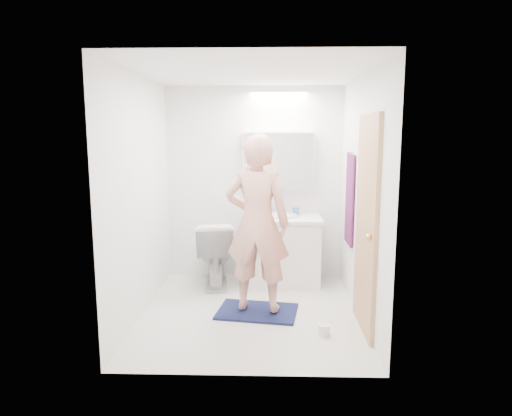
{
  "coord_description": "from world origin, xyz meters",
  "views": [
    {
      "loc": [
        0.19,
        -4.47,
        1.83
      ],
      "look_at": [
        0.05,
        0.25,
        1.05
      ],
      "focal_mm": 31.98,
      "sensor_mm": 36.0,
      "label": 1
    }
  ],
  "objects_px": {
    "toilet_paper_roll": "(324,330)",
    "toothbrush_cup": "(296,212)",
    "vanity_cabinet": "(282,252)",
    "medicine_cabinet": "(278,160)",
    "toilet": "(215,253)",
    "soap_bottle_a": "(262,207)",
    "soap_bottle_b": "(265,207)",
    "person": "(257,224)"
  },
  "relations": [
    {
      "from": "person",
      "to": "medicine_cabinet",
      "type": "bearing_deg",
      "value": -92.31
    },
    {
      "from": "vanity_cabinet",
      "to": "toilet_paper_roll",
      "type": "relative_size",
      "value": 8.18
    },
    {
      "from": "vanity_cabinet",
      "to": "medicine_cabinet",
      "type": "distance_m",
      "value": 1.13
    },
    {
      "from": "vanity_cabinet",
      "to": "soap_bottle_a",
      "type": "xyz_separation_m",
      "value": [
        -0.25,
        0.15,
        0.54
      ]
    },
    {
      "from": "vanity_cabinet",
      "to": "toothbrush_cup",
      "type": "xyz_separation_m",
      "value": [
        0.17,
        0.16,
        0.47
      ]
    },
    {
      "from": "soap_bottle_a",
      "to": "toothbrush_cup",
      "type": "bearing_deg",
      "value": 1.36
    },
    {
      "from": "person",
      "to": "soap_bottle_b",
      "type": "distance_m",
      "value": 1.16
    },
    {
      "from": "toothbrush_cup",
      "to": "vanity_cabinet",
      "type": "bearing_deg",
      "value": -137.42
    },
    {
      "from": "medicine_cabinet",
      "to": "toilet_paper_roll",
      "type": "xyz_separation_m",
      "value": [
        0.39,
        -1.7,
        -1.45
      ]
    },
    {
      "from": "toilet_paper_roll",
      "to": "toothbrush_cup",
      "type": "bearing_deg",
      "value": 95.96
    },
    {
      "from": "toilet_paper_roll",
      "to": "soap_bottle_b",
      "type": "bearing_deg",
      "value": 108.38
    },
    {
      "from": "toilet",
      "to": "soap_bottle_b",
      "type": "height_order",
      "value": "soap_bottle_b"
    },
    {
      "from": "person",
      "to": "toothbrush_cup",
      "type": "distance_m",
      "value": 1.22
    },
    {
      "from": "medicine_cabinet",
      "to": "toothbrush_cup",
      "type": "distance_m",
      "value": 0.68
    },
    {
      "from": "vanity_cabinet",
      "to": "medicine_cabinet",
      "type": "xyz_separation_m",
      "value": [
        -0.05,
        0.21,
        1.11
      ]
    },
    {
      "from": "toilet",
      "to": "toilet_paper_roll",
      "type": "height_order",
      "value": "toilet"
    },
    {
      "from": "toilet",
      "to": "soap_bottle_a",
      "type": "bearing_deg",
      "value": -161.48
    },
    {
      "from": "soap_bottle_a",
      "to": "soap_bottle_b",
      "type": "height_order",
      "value": "soap_bottle_a"
    },
    {
      "from": "soap_bottle_a",
      "to": "toilet_paper_roll",
      "type": "distance_m",
      "value": 1.95
    },
    {
      "from": "medicine_cabinet",
      "to": "soap_bottle_a",
      "type": "distance_m",
      "value": 0.61
    },
    {
      "from": "soap_bottle_a",
      "to": "toothbrush_cup",
      "type": "height_order",
      "value": "soap_bottle_a"
    },
    {
      "from": "vanity_cabinet",
      "to": "toothbrush_cup",
      "type": "height_order",
      "value": "toothbrush_cup"
    },
    {
      "from": "person",
      "to": "soap_bottle_a",
      "type": "distance_m",
      "value": 1.13
    },
    {
      "from": "vanity_cabinet",
      "to": "toilet_paper_roll",
      "type": "height_order",
      "value": "vanity_cabinet"
    },
    {
      "from": "toothbrush_cup",
      "to": "toilet_paper_roll",
      "type": "relative_size",
      "value": 0.86
    },
    {
      "from": "medicine_cabinet",
      "to": "toothbrush_cup",
      "type": "xyz_separation_m",
      "value": [
        0.22,
        -0.05,
        -0.64
      ]
    },
    {
      "from": "soap_bottle_b",
      "to": "toothbrush_cup",
      "type": "height_order",
      "value": "soap_bottle_b"
    },
    {
      "from": "medicine_cabinet",
      "to": "vanity_cabinet",
      "type": "bearing_deg",
      "value": -77.12
    },
    {
      "from": "vanity_cabinet",
      "to": "soap_bottle_a",
      "type": "bearing_deg",
      "value": 148.87
    },
    {
      "from": "vanity_cabinet",
      "to": "soap_bottle_b",
      "type": "bearing_deg",
      "value": 139.04
    },
    {
      "from": "toilet",
      "to": "toilet_paper_roll",
      "type": "bearing_deg",
      "value": 123.44
    },
    {
      "from": "vanity_cabinet",
      "to": "person",
      "type": "distance_m",
      "value": 1.15
    },
    {
      "from": "toilet",
      "to": "soap_bottle_b",
      "type": "bearing_deg",
      "value": -160.66
    },
    {
      "from": "person",
      "to": "toothbrush_cup",
      "type": "height_order",
      "value": "person"
    },
    {
      "from": "toilet",
      "to": "toothbrush_cup",
      "type": "height_order",
      "value": "toothbrush_cup"
    },
    {
      "from": "medicine_cabinet",
      "to": "toilet_paper_roll",
      "type": "distance_m",
      "value": 2.27
    },
    {
      "from": "soap_bottle_b",
      "to": "soap_bottle_a",
      "type": "bearing_deg",
      "value": -143.84
    },
    {
      "from": "vanity_cabinet",
      "to": "person",
      "type": "height_order",
      "value": "person"
    },
    {
      "from": "toilet",
      "to": "soap_bottle_a",
      "type": "relative_size",
      "value": 3.78
    },
    {
      "from": "toilet",
      "to": "toothbrush_cup",
      "type": "bearing_deg",
      "value": -171.11
    },
    {
      "from": "toilet",
      "to": "person",
      "type": "relative_size",
      "value": 0.45
    },
    {
      "from": "person",
      "to": "soap_bottle_a",
      "type": "relative_size",
      "value": 8.4
    }
  ]
}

